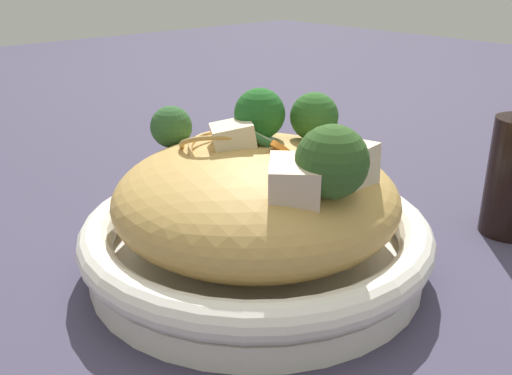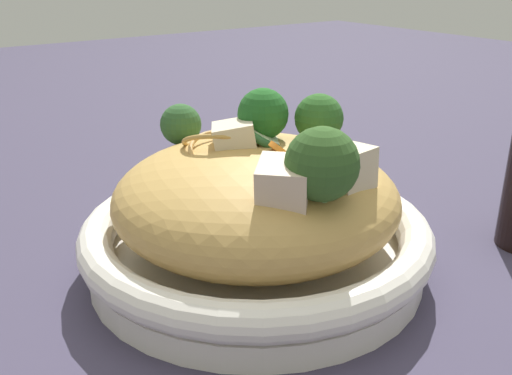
% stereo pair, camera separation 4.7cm
% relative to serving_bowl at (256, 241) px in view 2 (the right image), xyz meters
% --- Properties ---
extents(ground_plane, '(3.00, 3.00, 0.00)m').
position_rel_serving_bowl_xyz_m(ground_plane, '(0.00, 0.00, -0.03)').
color(ground_plane, '#3C364D').
extents(serving_bowl, '(0.29, 0.29, 0.05)m').
position_rel_serving_bowl_xyz_m(serving_bowl, '(0.00, 0.00, 0.00)').
color(serving_bowl, white).
rests_on(serving_bowl, ground_plane).
extents(noodle_heap, '(0.24, 0.24, 0.10)m').
position_rel_serving_bowl_xyz_m(noodle_heap, '(-0.00, -0.00, 0.04)').
color(noodle_heap, tan).
rests_on(noodle_heap, serving_bowl).
extents(broccoli_florets, '(0.24, 0.13, 0.08)m').
position_rel_serving_bowl_xyz_m(broccoli_florets, '(0.01, 0.01, 0.09)').
color(broccoli_florets, '#9FB575').
rests_on(broccoli_florets, serving_bowl).
extents(carrot_coins, '(0.10, 0.09, 0.02)m').
position_rel_serving_bowl_xyz_m(carrot_coins, '(0.01, 0.04, 0.08)').
color(carrot_coins, orange).
rests_on(carrot_coins, serving_bowl).
extents(zucchini_slices, '(0.13, 0.07, 0.03)m').
position_rel_serving_bowl_xyz_m(zucchini_slices, '(0.02, 0.01, 0.08)').
color(zucchini_slices, beige).
rests_on(zucchini_slices, serving_bowl).
extents(chicken_chunks, '(0.14, 0.10, 0.04)m').
position_rel_serving_bowl_xyz_m(chicken_chunks, '(0.05, -0.00, 0.08)').
color(chicken_chunks, beige).
rests_on(chicken_chunks, serving_bowl).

